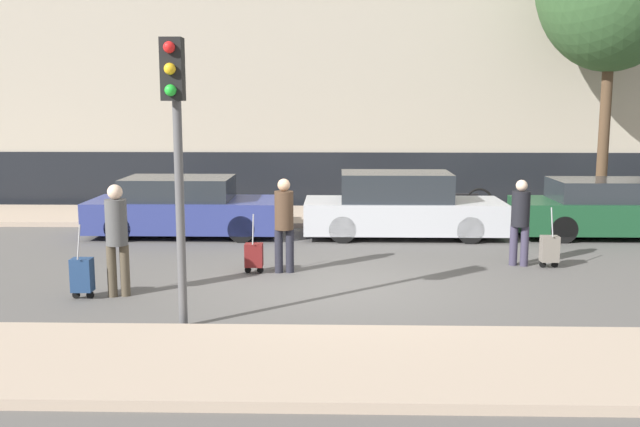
{
  "coord_description": "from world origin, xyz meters",
  "views": [
    {
      "loc": [
        0.01,
        -11.68,
        3.08
      ],
      "look_at": [
        -0.33,
        1.8,
        0.95
      ],
      "focal_mm": 40.0,
      "sensor_mm": 36.0,
      "label": 1
    }
  ],
  "objects": [
    {
      "name": "trolley_left",
      "position": [
        -4.0,
        -0.89,
        0.38
      ],
      "size": [
        0.34,
        0.29,
        1.19
      ],
      "color": "navy",
      "rests_on": "ground_plane"
    },
    {
      "name": "trolley_right",
      "position": [
        3.96,
        1.42,
        0.36
      ],
      "size": [
        0.34,
        0.29,
        1.14
      ],
      "color": "slate",
      "rests_on": "ground_plane"
    },
    {
      "name": "traffic_light",
      "position": [
        -2.12,
        -2.36,
        2.76
      ],
      "size": [
        0.28,
        0.47,
        3.88
      ],
      "color": "#515154",
      "rests_on": "ground_plane"
    },
    {
      "name": "sidewalk_far",
      "position": [
        0.0,
        7.0,
        0.06
      ],
      "size": [
        28.0,
        3.0,
        0.12
      ],
      "color": "tan",
      "rests_on": "ground_plane"
    },
    {
      "name": "trolley_center",
      "position": [
        -1.51,
        0.86,
        0.33
      ],
      "size": [
        0.34,
        0.29,
        1.08
      ],
      "color": "maroon",
      "rests_on": "ground_plane"
    },
    {
      "name": "sidewalk_near",
      "position": [
        0.0,
        -3.75,
        0.06
      ],
      "size": [
        28.0,
        2.5,
        0.12
      ],
      "color": "tan",
      "rests_on": "ground_plane"
    },
    {
      "name": "parked_car_0",
      "position": [
        -3.53,
        4.5,
        0.64
      ],
      "size": [
        4.42,
        1.8,
        1.35
      ],
      "color": "navy",
      "rests_on": "ground_plane"
    },
    {
      "name": "pedestrian_right",
      "position": [
        3.43,
        1.59,
        0.92
      ],
      "size": [
        0.34,
        0.34,
        1.63
      ],
      "rotation": [
        0.0,
        0.0,
        2.83
      ],
      "color": "#383347",
      "rests_on": "ground_plane"
    },
    {
      "name": "parked_car_2",
      "position": [
        6.31,
        4.6,
        0.63
      ],
      "size": [
        4.51,
        1.74,
        1.32
      ],
      "color": "#194728",
      "rests_on": "ground_plane"
    },
    {
      "name": "pedestrian_left",
      "position": [
        -3.48,
        -0.74,
        1.03
      ],
      "size": [
        0.34,
        0.34,
        1.8
      ],
      "rotation": [
        0.0,
        0.0,
        0.29
      ],
      "color": "#4C4233",
      "rests_on": "ground_plane"
    },
    {
      "name": "parked_car_1",
      "position": [
        1.45,
        4.46,
        0.69
      ],
      "size": [
        4.49,
        1.71,
        1.48
      ],
      "color": "#B7BABF",
      "rests_on": "ground_plane"
    },
    {
      "name": "parked_bicycle",
      "position": [
        3.18,
        6.88,
        0.49
      ],
      "size": [
        1.77,
        0.06,
        0.96
      ],
      "color": "black",
      "rests_on": "sidewalk_far"
    },
    {
      "name": "pedestrian_center",
      "position": [
        -0.96,
        0.93,
        0.97
      ],
      "size": [
        0.35,
        0.34,
        1.71
      ],
      "rotation": [
        0.0,
        0.0,
        0.12
      ],
      "color": "#23232D",
      "rests_on": "ground_plane"
    },
    {
      "name": "ground_plane",
      "position": [
        0.0,
        0.0,
        0.0
      ],
      "size": [
        80.0,
        80.0,
        0.0
      ],
      "primitive_type": "plane",
      "color": "#565451"
    }
  ]
}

